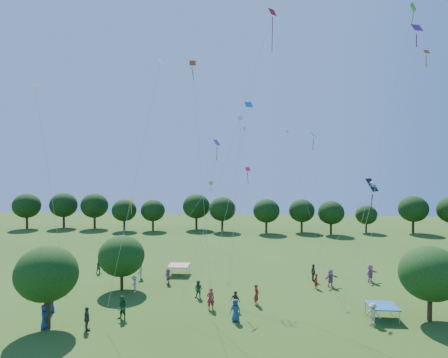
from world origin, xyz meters
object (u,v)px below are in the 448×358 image
near_tree_east (430,274)px  red_high_kite (258,61)px  tent_red_stripe (179,265)px  pirate_kite (370,187)px  near_tree_west (47,274)px  near_tree_north (122,256)px  tent_blue (382,306)px

near_tree_east → red_high_kite: bearing=165.8°
tent_red_stripe → pirate_kite: size_ratio=0.22×
pirate_kite → red_high_kite: bearing=148.1°
near_tree_west → tent_red_stripe: (6.87, 15.05, -3.03)m
near_tree_north → pirate_kite: 23.64m
pirate_kite → near_tree_north: bearing=161.1°
tent_red_stripe → red_high_kite: (8.64, -7.90, 20.08)m
near_tree_north → tent_red_stripe: bearing=52.0°
near_tree_west → near_tree_north: 9.67m
near_tree_north → pirate_kite: bearing=-18.9°
near_tree_north → red_high_kite: bearing=-9.5°
near_tree_east → tent_red_stripe: (-21.93, 11.25, -2.67)m
tent_blue → tent_red_stripe: bearing=148.7°
near_tree_east → near_tree_west: bearing=-172.5°
tent_red_stripe → tent_blue: same height
tent_red_stripe → tent_blue: 21.49m
near_tree_west → pirate_kite: bearing=4.9°
near_tree_east → pirate_kite: 8.64m
near_tree_west → pirate_kite: size_ratio=0.63×
near_tree_east → pirate_kite: pirate_kite is taller
near_tree_east → tent_blue: size_ratio=2.64×
tent_blue → red_high_kite: (-9.73, 3.26, 20.08)m
near_tree_north → near_tree_east: near_tree_east is taller
tent_red_stripe → tent_blue: size_ratio=1.00×
red_high_kite → tent_red_stripe: bearing=137.6°
tent_red_stripe → near_tree_west: bearing=-114.5°
near_tree_east → tent_blue: bearing=178.5°
pirate_kite → red_high_kite: (-8.21, 5.12, 10.65)m
near_tree_west → pirate_kite: 24.65m
tent_blue → red_high_kite: 22.55m
red_high_kite → near_tree_east: bearing=-14.2°
near_tree_north → red_high_kite: 22.22m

